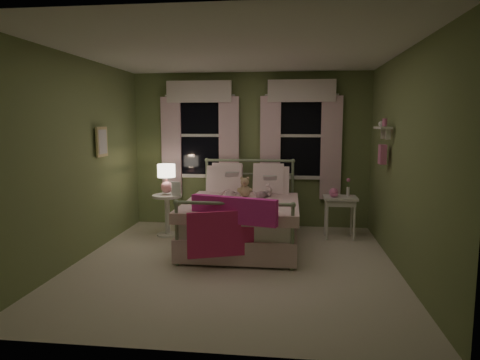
# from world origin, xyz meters

# --- Properties ---
(room_shell) EXTENTS (4.20, 4.20, 4.20)m
(room_shell) POSITION_xyz_m (0.00, 0.00, 1.30)
(room_shell) COLOR beige
(room_shell) RESTS_ON ground
(bed) EXTENTS (1.58, 2.04, 1.18)m
(bed) POSITION_xyz_m (0.02, 0.87, 0.38)
(bed) COLOR white
(bed) RESTS_ON ground
(pink_throw) EXTENTS (1.08, 0.48, 0.71)m
(pink_throw) POSITION_xyz_m (0.02, -0.16, 0.61)
(pink_throw) COLOR #F630AC
(pink_throw) RESTS_ON bed
(child_left) EXTENTS (0.31, 0.22, 0.78)m
(child_left) POSITION_xyz_m (-0.26, 1.29, 0.96)
(child_left) COLOR #F7D1DD
(child_left) RESTS_ON bed
(child_right) EXTENTS (0.40, 0.33, 0.74)m
(child_right) POSITION_xyz_m (0.30, 1.29, 0.94)
(child_right) COLOR #F7D1DD
(child_right) RESTS_ON bed
(book_left) EXTENTS (0.22, 0.15, 0.26)m
(book_left) POSITION_xyz_m (-0.26, 1.04, 0.96)
(book_left) COLOR beige
(book_left) RESTS_ON child_left
(book_right) EXTENTS (0.20, 0.12, 0.26)m
(book_right) POSITION_xyz_m (0.30, 1.04, 0.92)
(book_right) COLOR beige
(book_right) RESTS_ON child_right
(teddy_bear) EXTENTS (0.23, 0.18, 0.31)m
(teddy_bear) POSITION_xyz_m (0.02, 1.13, 0.79)
(teddy_bear) COLOR tan
(teddy_bear) RESTS_ON bed
(nightstand_left) EXTENTS (0.46, 0.46, 0.65)m
(nightstand_left) POSITION_xyz_m (-1.22, 1.24, 0.42)
(nightstand_left) COLOR white
(nightstand_left) RESTS_ON ground
(table_lamp) EXTENTS (0.27, 0.27, 0.45)m
(table_lamp) POSITION_xyz_m (-1.22, 1.24, 0.95)
(table_lamp) COLOR #D88088
(table_lamp) RESTS_ON nightstand_left
(book_nightstand) EXTENTS (0.23, 0.27, 0.02)m
(book_nightstand) POSITION_xyz_m (-1.12, 1.16, 0.66)
(book_nightstand) COLOR beige
(book_nightstand) RESTS_ON nightstand_left
(nightstand_right) EXTENTS (0.50, 0.40, 0.64)m
(nightstand_right) POSITION_xyz_m (1.45, 1.40, 0.55)
(nightstand_right) COLOR white
(nightstand_right) RESTS_ON ground
(pink_toy) EXTENTS (0.14, 0.18, 0.14)m
(pink_toy) POSITION_xyz_m (1.35, 1.40, 0.71)
(pink_toy) COLOR pink
(pink_toy) RESTS_ON nightstand_right
(bud_vase) EXTENTS (0.06, 0.06, 0.28)m
(bud_vase) POSITION_xyz_m (1.57, 1.45, 0.79)
(bud_vase) COLOR white
(bud_vase) RESTS_ON nightstand_right
(window_left) EXTENTS (1.34, 0.13, 1.96)m
(window_left) POSITION_xyz_m (-0.85, 2.03, 1.62)
(window_left) COLOR black
(window_left) RESTS_ON room_shell
(window_right) EXTENTS (1.34, 0.13, 1.96)m
(window_right) POSITION_xyz_m (0.85, 2.03, 1.62)
(window_right) COLOR black
(window_right) RESTS_ON room_shell
(wall_shelf) EXTENTS (0.15, 0.50, 0.60)m
(wall_shelf) POSITION_xyz_m (1.90, 0.70, 1.52)
(wall_shelf) COLOR white
(wall_shelf) RESTS_ON room_shell
(framed_picture) EXTENTS (0.03, 0.32, 0.42)m
(framed_picture) POSITION_xyz_m (-1.95, 0.60, 1.50)
(framed_picture) COLOR beige
(framed_picture) RESTS_ON room_shell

